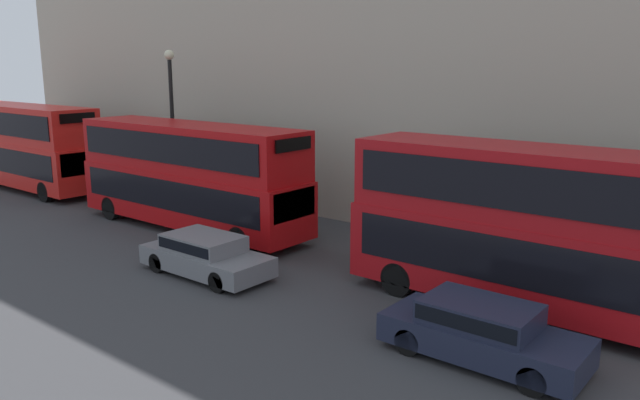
# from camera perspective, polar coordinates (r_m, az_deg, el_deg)

# --- Properties ---
(bus_leading) EXTENTS (2.59, 10.87, 4.48)m
(bus_leading) POSITION_cam_1_polar(r_m,az_deg,el_deg) (17.20, 20.25, -2.31)
(bus_leading) COLOR #A80F14
(bus_leading) RESTS_ON ground
(bus_second_in_queue) EXTENTS (2.59, 11.17, 4.28)m
(bus_second_in_queue) POSITION_cam_1_polar(r_m,az_deg,el_deg) (25.49, -11.84, 2.52)
(bus_second_in_queue) COLOR #B20C0F
(bus_second_in_queue) RESTS_ON ground
(bus_third_in_queue) EXTENTS (2.59, 10.79, 4.48)m
(bus_third_in_queue) POSITION_cam_1_polar(r_m,az_deg,el_deg) (36.74, -25.31, 4.70)
(bus_third_in_queue) COLOR red
(bus_third_in_queue) RESTS_ON ground
(car_dark_sedan) EXTENTS (1.84, 4.54, 1.37)m
(car_dark_sedan) POSITION_cam_1_polar(r_m,az_deg,el_deg) (14.80, 14.57, -11.42)
(car_dark_sedan) COLOR #1E2338
(car_dark_sedan) RESTS_ON ground
(car_hatchback) EXTENTS (1.86, 4.49, 1.30)m
(car_hatchback) POSITION_cam_1_polar(r_m,az_deg,el_deg) (20.18, -10.44, -4.86)
(car_hatchback) COLOR slate
(car_hatchback) RESTS_ON ground
(street_lamp) EXTENTS (0.44, 0.44, 7.21)m
(street_lamp) POSITION_cam_1_polar(r_m,az_deg,el_deg) (29.38, -13.37, 7.71)
(street_lamp) COLOR black
(street_lamp) RESTS_ON ground
(pedestrian) EXTENTS (0.36, 0.36, 1.64)m
(pedestrian) POSITION_cam_1_polar(r_m,az_deg,el_deg) (29.98, -12.54, 0.81)
(pedestrian) COLOR maroon
(pedestrian) RESTS_ON ground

